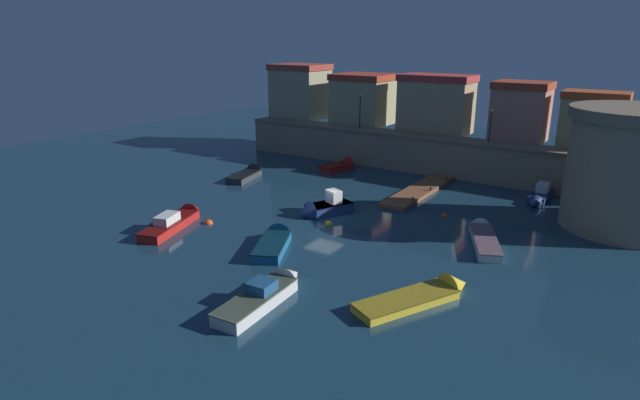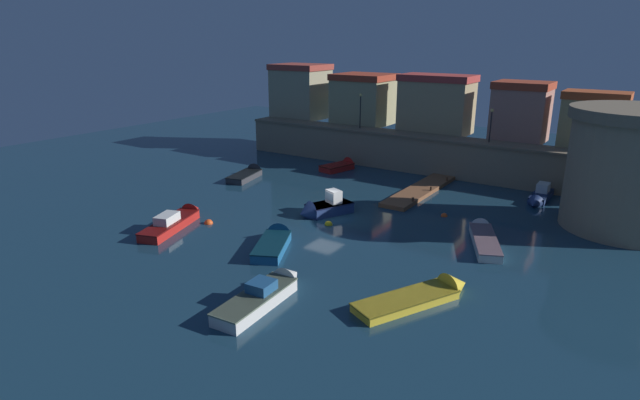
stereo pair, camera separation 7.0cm
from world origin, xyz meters
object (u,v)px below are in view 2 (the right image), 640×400
Objects in this scene: mooring_buoy_2 at (444,216)px; moored_boat_7 at (483,236)px; fortress_tower at (633,169)px; moored_boat_1 at (540,197)px; moored_boat_8 at (427,294)px; moored_boat_4 at (249,174)px; quay_lamp_0 at (360,106)px; mooring_buoy_1 at (329,225)px; moored_boat_6 at (275,240)px; mooring_buoy_0 at (209,223)px; moored_boat_5 at (267,292)px; moored_boat_0 at (323,208)px; quay_lamp_1 at (491,120)px; moored_boat_3 at (343,166)px; moored_boat_2 at (177,220)px.

moored_boat_7 is at bearing -39.19° from mooring_buoy_2.
fortress_tower reaches higher than moored_boat_7.
moored_boat_1 is at bearing -30.35° from moored_boat_7.
moored_boat_1 is 21.94m from moored_boat_8.
moored_boat_1 is 27.47m from moored_boat_4.
quay_lamp_0 reaches higher than mooring_buoy_1.
moored_boat_7 is (-1.32, -11.70, -0.09)m from moored_boat_1.
mooring_buoy_0 is at bearing 59.12° from moored_boat_6.
moored_boat_7 reaches higher than mooring_buoy_1.
moored_boat_4 is (-26.34, -7.80, -0.09)m from moored_boat_1.
moored_boat_8 reaches higher than mooring_buoy_0.
moored_boat_7 is (7.07, 15.09, -0.11)m from moored_boat_5.
mooring_buoy_2 is at bearing 145.19° from moored_boat_0.
moored_boat_3 is (-14.25, -3.79, -5.70)m from quay_lamp_1.
moored_boat_4 is 0.80× the size of moored_boat_7.
moored_boat_6 is at bearing 30.53° from moored_boat_0.
moored_boat_8 is (-1.22, -21.91, -0.15)m from moored_boat_1.
moored_boat_0 is at bearing 17.38° from moored_boat_5.
quay_lamp_0 is 20.42m from mooring_buoy_2.
quay_lamp_0 is 1.18× the size of quay_lamp_1.
fortress_tower is at bearing -15.86° from quay_lamp_0.
moored_boat_0 reaches higher than mooring_buoy_1.
mooring_buoy_0 is 1.11× the size of mooring_buoy_1.
moored_boat_8 is (20.24, -0.29, -0.17)m from moored_boat_2.
moored_boat_0 reaches higher than moored_boat_2.
mooring_buoy_1 reaches higher than mooring_buoy_2.
moored_boat_5 is at bearing -99.20° from mooring_buoy_2.
quay_lamp_0 reaches higher than quay_lamp_1.
mooring_buoy_1 is (14.36, -7.35, -0.33)m from moored_boat_4.
moored_boat_4 is 13.89m from mooring_buoy_0.
moored_boat_5 is at bearing -129.81° from moored_boat_2.
mooring_buoy_0 is (-18.54, 1.89, -0.26)m from moored_boat_8.
moored_boat_4 is at bearing -149.82° from quay_lamp_1.
moored_boat_5 is (-2.46, -30.87, -5.60)m from quay_lamp_1.
moored_boat_7 is at bearing -112.16° from moored_boat_4.
quay_lamp_1 is 0.66× the size of moored_boat_3.
moored_boat_8 is at bearing -132.60° from moored_boat_4.
moored_boat_6 is at bearing -73.11° from quay_lamp_0.
mooring_buoy_0 is at bearing -88.74° from quay_lamp_0.
fortress_tower is at bearing -36.98° from moored_boat_5.
moored_boat_1 is at bearing 151.67° from fortress_tower.
moored_boat_2 is 2.37m from mooring_buoy_0.
mooring_buoy_1 is (8.20, -15.43, -0.33)m from moored_boat_3.
moored_boat_8 is at bearing -3.18° from moored_boat_1.
moored_boat_3 is 10.16m from moored_boat_4.
mooring_buoy_2 is (6.58, 6.78, 0.00)m from mooring_buoy_1.
moored_boat_3 is at bearing 19.43° from moored_boat_5.
mooring_buoy_2 is (2.98, 18.42, -0.44)m from moored_boat_5.
fortress_tower is at bearing -74.93° from moored_boat_6.
mooring_buoy_1 is at bearing -73.88° from moored_boat_2.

